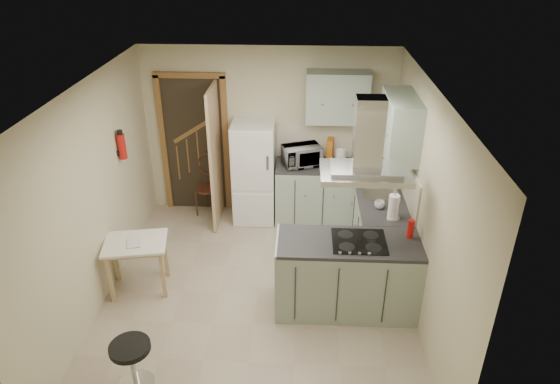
# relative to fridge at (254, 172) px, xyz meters

# --- Properties ---
(floor) EXTENTS (4.20, 4.20, 0.00)m
(floor) POSITION_rel_fridge_xyz_m (0.20, -1.80, -0.75)
(floor) COLOR tan
(floor) RESTS_ON ground
(ceiling) EXTENTS (4.20, 4.20, 0.00)m
(ceiling) POSITION_rel_fridge_xyz_m (0.20, -1.80, 1.75)
(ceiling) COLOR silver
(ceiling) RESTS_ON back_wall
(back_wall) EXTENTS (3.60, 0.00, 3.60)m
(back_wall) POSITION_rel_fridge_xyz_m (0.20, 0.30, 0.50)
(back_wall) COLOR beige
(back_wall) RESTS_ON floor
(left_wall) EXTENTS (0.00, 4.20, 4.20)m
(left_wall) POSITION_rel_fridge_xyz_m (-1.60, -1.80, 0.50)
(left_wall) COLOR beige
(left_wall) RESTS_ON floor
(right_wall) EXTENTS (0.00, 4.20, 4.20)m
(right_wall) POSITION_rel_fridge_xyz_m (2.00, -1.80, 0.50)
(right_wall) COLOR beige
(right_wall) RESTS_ON floor
(doorway) EXTENTS (1.10, 0.12, 2.10)m
(doorway) POSITION_rel_fridge_xyz_m (-0.90, 0.27, 0.30)
(doorway) COLOR brown
(doorway) RESTS_ON floor
(fridge) EXTENTS (0.60, 0.60, 1.50)m
(fridge) POSITION_rel_fridge_xyz_m (0.00, 0.00, 0.00)
(fridge) COLOR white
(fridge) RESTS_ON floor
(counter_back) EXTENTS (1.08, 0.60, 0.90)m
(counter_back) POSITION_rel_fridge_xyz_m (0.86, 0.00, -0.30)
(counter_back) COLOR #9EB2A0
(counter_back) RESTS_ON floor
(counter_right) EXTENTS (0.60, 1.95, 0.90)m
(counter_right) POSITION_rel_fridge_xyz_m (1.70, -0.68, -0.30)
(counter_right) COLOR #9EB2A0
(counter_right) RESTS_ON floor
(splashback) EXTENTS (1.68, 0.02, 0.50)m
(splashback) POSITION_rel_fridge_xyz_m (1.16, 0.29, 0.40)
(splashback) COLOR beige
(splashback) RESTS_ON counter_back
(wall_cabinet_back) EXTENTS (0.85, 0.35, 0.70)m
(wall_cabinet_back) POSITION_rel_fridge_xyz_m (1.15, 0.12, 1.10)
(wall_cabinet_back) COLOR #9EB2A0
(wall_cabinet_back) RESTS_ON back_wall
(wall_cabinet_right) EXTENTS (0.35, 0.90, 0.70)m
(wall_cabinet_right) POSITION_rel_fridge_xyz_m (1.82, -0.95, 1.10)
(wall_cabinet_right) COLOR #9EB2A0
(wall_cabinet_right) RESTS_ON right_wall
(peninsula) EXTENTS (1.55, 0.65, 0.90)m
(peninsula) POSITION_rel_fridge_xyz_m (1.22, -1.98, -0.30)
(peninsula) COLOR #9EB2A0
(peninsula) RESTS_ON floor
(hob) EXTENTS (0.58, 0.50, 0.01)m
(hob) POSITION_rel_fridge_xyz_m (1.32, -1.98, 0.16)
(hob) COLOR black
(hob) RESTS_ON peninsula
(extractor_hood) EXTENTS (0.90, 0.55, 0.10)m
(extractor_hood) POSITION_rel_fridge_xyz_m (1.32, -1.98, 0.97)
(extractor_hood) COLOR silver
(extractor_hood) RESTS_ON ceiling
(sink) EXTENTS (0.45, 0.40, 0.01)m
(sink) POSITION_rel_fridge_xyz_m (1.70, -0.85, 0.16)
(sink) COLOR silver
(sink) RESTS_ON counter_right
(fire_extinguisher) EXTENTS (0.10, 0.10, 0.32)m
(fire_extinguisher) POSITION_rel_fridge_xyz_m (-1.54, -0.90, 0.75)
(fire_extinguisher) COLOR #B2140F
(fire_extinguisher) RESTS_ON left_wall
(drop_leaf_table) EXTENTS (0.80, 0.65, 0.67)m
(drop_leaf_table) POSITION_rel_fridge_xyz_m (-1.22, -1.76, -0.42)
(drop_leaf_table) COLOR tan
(drop_leaf_table) RESTS_ON floor
(bentwood_chair) EXTENTS (0.45, 0.45, 0.84)m
(bentwood_chair) POSITION_rel_fridge_xyz_m (-0.71, 0.10, -0.33)
(bentwood_chair) COLOR #51321B
(bentwood_chair) RESTS_ON floor
(stool) EXTENTS (0.50, 0.50, 0.51)m
(stool) POSITION_rel_fridge_xyz_m (-0.85, -3.20, -0.49)
(stool) COLOR black
(stool) RESTS_ON floor
(microwave) EXTENTS (0.61, 0.51, 0.29)m
(microwave) POSITION_rel_fridge_xyz_m (0.69, -0.03, 0.29)
(microwave) COLOR black
(microwave) RESTS_ON counter_back
(kettle) EXTENTS (0.19, 0.19, 0.22)m
(kettle) POSITION_rel_fridge_xyz_m (1.24, 0.07, 0.26)
(kettle) COLOR white
(kettle) RESTS_ON counter_back
(cereal_box) EXTENTS (0.12, 0.22, 0.32)m
(cereal_box) POSITION_rel_fridge_xyz_m (1.09, 0.19, 0.31)
(cereal_box) COLOR #C06616
(cereal_box) RESTS_ON counter_back
(soap_bottle) EXTENTS (0.09, 0.10, 0.17)m
(soap_bottle) POSITION_rel_fridge_xyz_m (1.86, -0.39, 0.24)
(soap_bottle) COLOR #A5A4B0
(soap_bottle) RESTS_ON counter_right
(paper_towel) EXTENTS (0.16, 0.16, 0.31)m
(paper_towel) POSITION_rel_fridge_xyz_m (1.75, -1.46, 0.30)
(paper_towel) COLOR white
(paper_towel) RESTS_ON counter_right
(cup) EXTENTS (0.13, 0.13, 0.09)m
(cup) POSITION_rel_fridge_xyz_m (1.63, -1.23, 0.20)
(cup) COLOR silver
(cup) RESTS_ON counter_right
(red_bottle) EXTENTS (0.08, 0.08, 0.21)m
(red_bottle) POSITION_rel_fridge_xyz_m (1.88, -1.86, 0.26)
(red_bottle) COLOR red
(red_bottle) RESTS_ON peninsula
(book) EXTENTS (0.20, 0.24, 0.09)m
(book) POSITION_rel_fridge_xyz_m (-1.30, -1.81, -0.04)
(book) COLOR #A74437
(book) RESTS_ON drop_leaf_table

